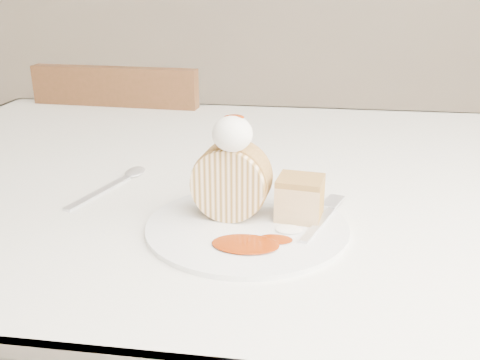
# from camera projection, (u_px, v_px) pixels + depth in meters

# --- Properties ---
(table) EXTENTS (1.40, 0.90, 0.75)m
(table) POSITION_uv_depth(u_px,v_px,m) (286.00, 224.00, 0.85)
(table) COLOR silver
(table) RESTS_ON ground
(chair_far) EXTENTS (0.42, 0.42, 0.84)m
(chair_far) POSITION_uv_depth(u_px,v_px,m) (139.00, 196.00, 1.44)
(chair_far) COLOR brown
(chair_far) RESTS_ON ground
(plate) EXTENTS (0.27, 0.27, 0.01)m
(plate) POSITION_uv_depth(u_px,v_px,m) (247.00, 226.00, 0.63)
(plate) COLOR white
(plate) RESTS_ON table
(roulade_slice) EXTENTS (0.09, 0.06, 0.09)m
(roulade_slice) POSITION_uv_depth(u_px,v_px,m) (231.00, 181.00, 0.64)
(roulade_slice) COLOR #FDDDB0
(roulade_slice) RESTS_ON plate
(cake_chunk) EXTENTS (0.06, 0.06, 0.04)m
(cake_chunk) POSITION_uv_depth(u_px,v_px,m) (300.00, 200.00, 0.64)
(cake_chunk) COLOR #AC7A41
(cake_chunk) RESTS_ON plate
(whipped_cream) EXTENTS (0.05, 0.05, 0.04)m
(whipped_cream) POSITION_uv_depth(u_px,v_px,m) (232.00, 134.00, 0.60)
(whipped_cream) COLOR white
(whipped_cream) RESTS_ON roulade_slice
(caramel_drizzle) EXTENTS (0.02, 0.02, 0.01)m
(caramel_drizzle) POSITION_uv_depth(u_px,v_px,m) (234.00, 113.00, 0.60)
(caramel_drizzle) COLOR maroon
(caramel_drizzle) RESTS_ON whipped_cream
(caramel_pool) EXTENTS (0.08, 0.06, 0.00)m
(caramel_pool) POSITION_uv_depth(u_px,v_px,m) (245.00, 244.00, 0.58)
(caramel_pool) COLOR maroon
(caramel_pool) RESTS_ON plate
(fork) EXTENTS (0.06, 0.14, 0.00)m
(fork) POSITION_uv_depth(u_px,v_px,m) (318.00, 224.00, 0.63)
(fork) COLOR silver
(fork) RESTS_ON plate
(spoon) EXTENTS (0.07, 0.16, 0.00)m
(spoon) POSITION_uv_depth(u_px,v_px,m) (99.00, 193.00, 0.74)
(spoon) COLOR silver
(spoon) RESTS_ON table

